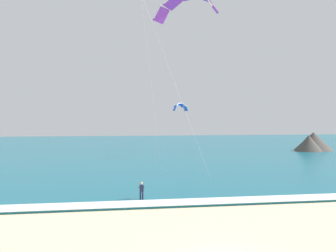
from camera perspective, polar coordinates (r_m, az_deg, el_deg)
sea at (r=88.64m, az=-5.15°, el=-3.39°), size 200.00×120.00×0.20m
surf_foam at (r=30.52m, az=2.29°, el=-11.84°), size 200.00×2.29×0.04m
surfboard at (r=31.67m, az=-4.17°, el=-11.72°), size 0.56×1.43×0.09m
kitesurfer at (r=31.50m, az=-4.17°, el=-10.09°), size 0.55×0.55×1.69m
kite_primary at (r=38.14m, az=2.80°, el=18.74°), size 7.68×7.26×18.51m
kite_distant at (r=64.98m, az=1.88°, el=3.11°), size 3.28×3.19×1.49m
headland_right at (r=84.93m, az=21.69°, el=-2.38°), size 9.75×9.50×4.16m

